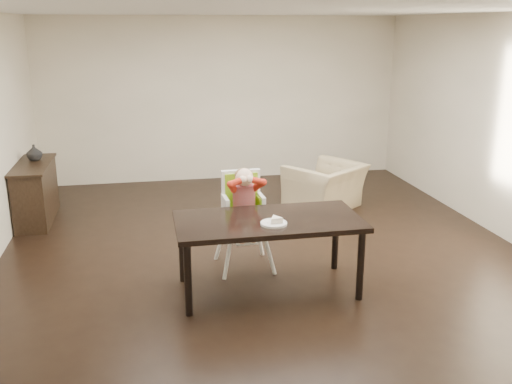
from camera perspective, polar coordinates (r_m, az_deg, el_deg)
ground at (r=6.64m, az=0.99°, el=-6.23°), size 7.00×7.00×0.00m
room_walls at (r=6.17m, az=1.08°, el=9.89°), size 6.02×7.02×2.71m
dining_table at (r=5.54m, az=1.26°, el=-3.48°), size 1.80×0.90×0.75m
high_chair at (r=6.07m, az=-1.26°, el=-0.56°), size 0.48×0.48×1.11m
plate at (r=5.35m, az=1.86°, el=-3.02°), size 0.32×0.32×0.07m
armchair at (r=8.20m, az=6.96°, el=1.30°), size 1.19×1.11×0.87m
sideboard at (r=8.18m, az=-21.17°, el=-0.02°), size 0.44×1.26×0.79m
vase at (r=8.26m, az=-21.30°, el=3.67°), size 0.23×0.24×0.20m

